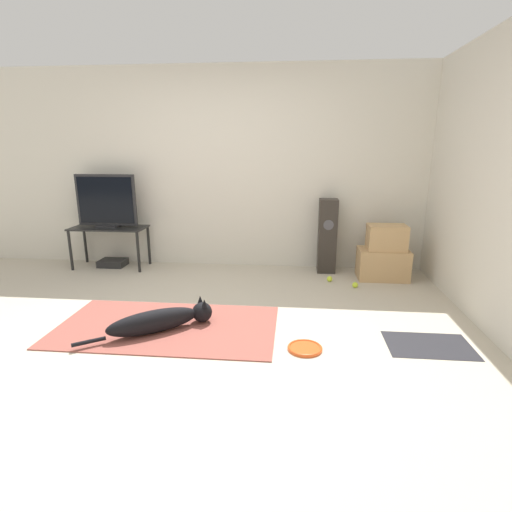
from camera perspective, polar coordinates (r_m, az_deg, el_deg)
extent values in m
plane|color=#BCB29E|center=(3.62, -9.71, -10.40)|extent=(12.00, 12.00, 0.00)
cube|color=beige|center=(5.33, -4.37, 12.20)|extent=(8.00, 0.06, 2.55)
cube|color=#934C42|center=(3.72, -12.59, -9.75)|extent=(1.95, 1.06, 0.01)
ellipsoid|color=black|center=(3.57, -14.43, -9.07)|extent=(0.75, 0.60, 0.20)
sphere|color=black|center=(3.70, -7.70, -7.94)|extent=(0.18, 0.18, 0.18)
cone|color=black|center=(3.71, -7.98, -6.24)|extent=(0.06, 0.06, 0.08)
cone|color=black|center=(3.62, -7.39, -6.75)|extent=(0.06, 0.06, 0.08)
cylinder|color=black|center=(3.52, -22.78, -11.22)|extent=(0.23, 0.17, 0.03)
cylinder|color=#DB511E|center=(3.28, 7.00, -12.98)|extent=(0.28, 0.28, 0.02)
torus|color=#DB511E|center=(3.28, 7.00, -12.87)|extent=(0.27, 0.27, 0.02)
cube|color=tan|center=(5.10, 17.64, -1.09)|extent=(0.59, 0.38, 0.37)
cube|color=tan|center=(5.01, 18.18, 2.53)|extent=(0.45, 0.29, 0.30)
cube|color=#2D2823|center=(5.14, 10.14, 2.82)|extent=(0.23, 0.23, 0.94)
cylinder|color=#4C4C51|center=(5.00, 10.33, 4.37)|extent=(0.13, 0.00, 0.13)
cube|color=black|center=(5.60, -20.30, 3.80)|extent=(0.97, 0.44, 0.02)
cylinder|color=black|center=(5.70, -24.98, 0.71)|extent=(0.04, 0.04, 0.52)
cylinder|color=black|center=(5.30, -16.46, 0.51)|extent=(0.04, 0.04, 0.52)
cylinder|color=black|center=(6.02, -23.20, 1.61)|extent=(0.04, 0.04, 0.52)
cylinder|color=black|center=(5.64, -15.06, 1.48)|extent=(0.04, 0.04, 0.52)
cube|color=#232326|center=(5.59, -20.32, 4.03)|extent=(0.28, 0.20, 0.02)
cube|color=#232326|center=(5.55, -20.61, 7.49)|extent=(0.79, 0.04, 0.66)
cube|color=black|center=(5.53, -20.70, 7.46)|extent=(0.72, 0.01, 0.59)
sphere|color=#C6E033|center=(4.86, 10.47, -3.23)|extent=(0.07, 0.07, 0.07)
sphere|color=#C6E033|center=(4.72, 13.98, -4.03)|extent=(0.07, 0.07, 0.07)
cube|color=black|center=(5.74, -19.77, -0.92)|extent=(0.34, 0.27, 0.09)
cube|color=#28282D|center=(3.60, 23.46, -11.60)|extent=(0.68, 0.46, 0.01)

